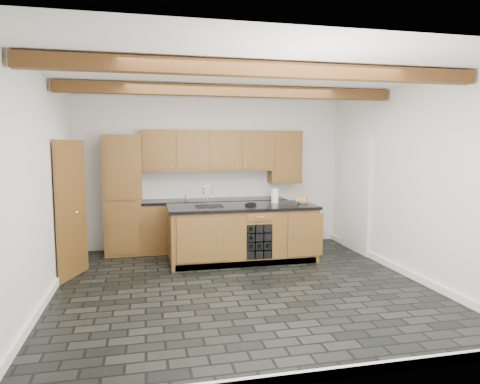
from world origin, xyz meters
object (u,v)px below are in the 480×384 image
at_px(island, 243,233).
at_px(fruit_bowl, 302,202).
at_px(kitchen_scale, 251,204).
at_px(paper_towel, 275,196).

relative_size(island, fruit_bowl, 10.66).
bearing_deg(kitchen_scale, paper_towel, 16.85).
xyz_separation_m(fruit_bowl, paper_towel, (-0.43, 0.21, 0.09)).
bearing_deg(paper_towel, fruit_bowl, -26.09).
height_order(island, kitchen_scale, kitchen_scale).
relative_size(fruit_bowl, paper_towel, 0.95).
bearing_deg(island, paper_towel, 19.97).
bearing_deg(paper_towel, island, -160.03).
distance_m(fruit_bowl, paper_towel, 0.49).
bearing_deg(kitchen_scale, island, 147.72).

